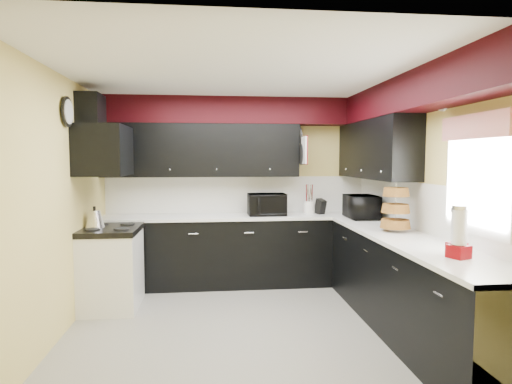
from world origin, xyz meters
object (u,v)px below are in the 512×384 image
Objects in this scene: microwave at (362,207)px; utensil_crock at (309,207)px; kettle at (95,219)px; knife_block at (320,207)px; toaster_oven at (267,204)px.

utensil_crock is at bearing 47.46° from microwave.
knife_block is at bearing 14.05° from kettle.
toaster_oven reaches higher than utensil_crock.
microwave is 2.60× the size of knife_block.
knife_block is (0.14, -0.08, 0.02)m from utensil_crock.
toaster_oven reaches higher than knife_block.
microwave is (1.15, -0.42, 0.00)m from toaster_oven.
toaster_oven is at bearing 71.01° from microwave.
kettle is at bearing -163.60° from utensil_crock.
kettle is at bearing 95.53° from microwave.
microwave is 3.21m from kettle.
microwave reaches higher than toaster_oven.
toaster_oven is 2.46× the size of knife_block.
utensil_crock is (0.60, 0.11, -0.06)m from toaster_oven.
toaster_oven is 2.92× the size of utensil_crock.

